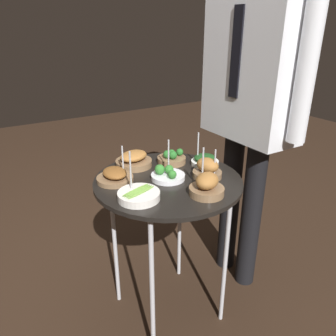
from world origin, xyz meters
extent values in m
plane|color=black|center=(0.00, 0.00, 0.00)|extent=(8.00, 8.00, 0.00)
cylinder|color=black|center=(0.00, 0.00, 0.72)|extent=(0.63, 0.63, 0.02)
cylinder|color=#B7B7BC|center=(0.19, -0.19, 0.36)|extent=(0.02, 0.02, 0.71)
cylinder|color=#B7B7BC|center=(-0.19, -0.19, 0.36)|extent=(0.02, 0.02, 0.71)
cylinder|color=#B7B7BC|center=(0.19, 0.19, 0.36)|extent=(0.02, 0.02, 0.71)
cylinder|color=#B7B7BC|center=(-0.19, 0.19, 0.36)|extent=(0.02, 0.02, 0.71)
cylinder|color=brown|center=(-0.10, -0.20, 0.74)|extent=(0.15, 0.15, 0.02)
ellipsoid|color=brown|center=(-0.10, -0.20, 0.77)|extent=(0.13, 0.10, 0.04)
cylinder|color=#ADADB2|center=(-0.10, -0.16, 0.81)|extent=(0.01, 0.01, 0.14)
cylinder|color=silver|center=(0.00, 0.00, 0.74)|extent=(0.14, 0.14, 0.02)
sphere|color=#2D7028|center=(0.04, -0.01, 0.77)|extent=(0.04, 0.04, 0.04)
sphere|color=#2D7028|center=(-0.01, 0.01, 0.77)|extent=(0.04, 0.04, 0.04)
sphere|color=#2D7028|center=(-0.02, -0.03, 0.77)|extent=(0.04, 0.04, 0.04)
cylinder|color=#ADADB2|center=(-0.03, 0.02, 0.81)|extent=(0.01, 0.01, 0.16)
cylinder|color=brown|center=(0.20, 0.05, 0.75)|extent=(0.14, 0.14, 0.03)
ellipsoid|color=#93602D|center=(0.20, 0.05, 0.79)|extent=(0.13, 0.14, 0.06)
cylinder|color=#ADADB2|center=(0.16, 0.06, 0.82)|extent=(0.01, 0.01, 0.18)
cylinder|color=silver|center=(0.09, -0.18, 0.75)|extent=(0.16, 0.16, 0.03)
ellipsoid|color=olive|center=(0.11, -0.18, 0.76)|extent=(0.05, 0.13, 0.01)
ellipsoid|color=olive|center=(0.10, -0.18, 0.76)|extent=(0.05, 0.13, 0.01)
ellipsoid|color=olive|center=(0.09, -0.19, 0.76)|extent=(0.05, 0.13, 0.01)
ellipsoid|color=olive|center=(0.08, -0.19, 0.76)|extent=(0.05, 0.13, 0.01)
cylinder|color=#ADADB2|center=(0.05, -0.19, 0.82)|extent=(0.01, 0.01, 0.18)
cylinder|color=brown|center=(-0.14, 0.11, 0.75)|extent=(0.13, 0.13, 0.03)
sphere|color=#236023|center=(-0.12, 0.10, 0.78)|extent=(0.04, 0.04, 0.04)
sphere|color=#236023|center=(-0.14, 0.15, 0.78)|extent=(0.03, 0.03, 0.03)
sphere|color=#236023|center=(-0.14, 0.11, 0.78)|extent=(0.04, 0.04, 0.04)
sphere|color=#236023|center=(-0.15, 0.08, 0.78)|extent=(0.04, 0.04, 0.04)
cylinder|color=brown|center=(0.07, 0.15, 0.74)|extent=(0.12, 0.12, 0.03)
ellipsoid|color=#93602D|center=(0.07, 0.15, 0.79)|extent=(0.12, 0.10, 0.06)
cylinder|color=#ADADB2|center=(0.10, 0.16, 0.80)|extent=(0.01, 0.01, 0.13)
cylinder|color=brown|center=(-0.20, -0.06, 0.75)|extent=(0.17, 0.17, 0.03)
ellipsoid|color=#93602D|center=(-0.20, -0.06, 0.78)|extent=(0.14, 0.16, 0.04)
cylinder|color=white|center=(-0.04, 0.23, 0.74)|extent=(0.13, 0.13, 0.02)
ellipsoid|color=#194219|center=(-0.04, 0.23, 0.77)|extent=(0.10, 0.10, 0.03)
cylinder|color=#ADADB2|center=(-0.07, 0.20, 0.81)|extent=(0.01, 0.01, 0.15)
cylinder|color=black|center=(-0.12, 0.48, 0.42)|extent=(0.10, 0.10, 0.83)
cylinder|color=black|center=(0.05, 0.48, 0.42)|extent=(0.10, 0.10, 0.83)
cube|color=silver|center=(-0.04, 0.48, 1.14)|extent=(0.47, 0.23, 0.62)
cube|color=black|center=(-0.04, 0.36, 1.22)|extent=(0.06, 0.01, 0.37)
cylinder|color=silver|center=(-0.31, 0.48, 1.17)|extent=(0.08, 0.08, 0.57)
cylinder|color=silver|center=(0.24, 0.48, 1.17)|extent=(0.08, 0.08, 0.57)
camera|label=1|loc=(1.07, -0.65, 1.32)|focal=35.00mm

